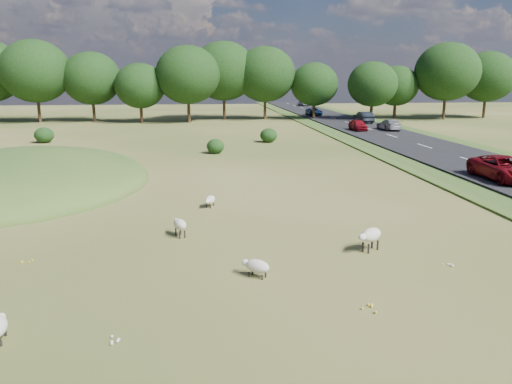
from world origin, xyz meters
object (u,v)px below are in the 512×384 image
(car_2, at_px, (389,124))
(car_4, at_px, (364,117))
(sheep_1, at_px, (370,235))
(sheep_3, at_px, (256,266))
(sheep_4, at_px, (180,224))
(car_7, at_px, (314,111))
(sheep_2, at_px, (210,200))
(car_3, at_px, (504,168))
(car_1, at_px, (304,103))
(car_5, at_px, (358,125))

(car_2, bearing_deg, car_4, -90.00)
(car_2, xyz_separation_m, car_4, (0.00, 9.42, 0.11))
(sheep_1, xyz_separation_m, car_2, (16.20, 40.04, 0.26))
(sheep_3, xyz_separation_m, car_4, (20.82, 51.48, 0.62))
(sheep_4, height_order, car_7, car_7)
(sheep_3, bearing_deg, car_2, -79.10)
(sheep_2, xyz_separation_m, car_4, (22.16, 42.14, 0.63))
(sheep_3, height_order, car_3, car_3)
(car_1, xyz_separation_m, car_5, (-3.80, -49.51, -0.03))
(sheep_3, height_order, car_1, car_1)
(car_1, distance_m, car_3, 78.68)
(sheep_2, distance_m, car_4, 47.62)
(car_2, xyz_separation_m, car_7, (-3.80, 23.09, -0.02))
(sheep_4, distance_m, car_7, 63.63)
(car_4, bearing_deg, car_7, -74.46)
(car_2, xyz_separation_m, car_3, (-3.80, -29.07, 0.08))
(car_7, bearing_deg, car_1, 81.82)
(sheep_2, xyz_separation_m, car_7, (18.36, 55.81, 0.50))
(sheep_3, distance_m, car_4, 55.54)
(sheep_1, height_order, car_5, car_5)
(sheep_3, bearing_deg, car_3, -105.42)
(sheep_1, relative_size, car_3, 0.24)
(sheep_2, height_order, car_4, car_4)
(sheep_3, relative_size, car_3, 0.20)
(sheep_1, bearing_deg, sheep_3, -12.50)
(sheep_1, bearing_deg, car_4, -144.23)
(car_5, relative_size, car_7, 0.83)
(sheep_1, height_order, car_1, car_1)
(car_2, relative_size, car_4, 0.97)
(car_3, bearing_deg, sheep_3, -142.66)
(car_5, bearing_deg, sheep_1, -107.20)
(sheep_3, relative_size, car_1, 0.22)
(sheep_3, distance_m, car_3, 21.42)
(sheep_4, distance_m, car_5, 42.29)
(car_1, bearing_deg, sheep_3, 77.19)
(sheep_2, height_order, car_3, car_3)
(sheep_2, distance_m, car_2, 39.52)
(sheep_2, xyz_separation_m, sheep_4, (-1.37, -4.68, 0.16))
(car_1, distance_m, car_7, 26.70)
(car_2, height_order, car_3, car_3)
(sheep_1, height_order, car_3, car_3)
(sheep_4, bearing_deg, sheep_3, -171.28)
(sheep_4, bearing_deg, car_5, -49.17)
(sheep_1, height_order, car_2, car_2)
(sheep_4, relative_size, car_3, 0.21)
(sheep_4, bearing_deg, car_7, -39.43)
(sheep_3, xyz_separation_m, car_3, (17.02, 12.99, 0.59))
(sheep_1, bearing_deg, car_7, -137.21)
(car_5, bearing_deg, car_4, 68.02)
(car_1, height_order, car_4, car_4)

